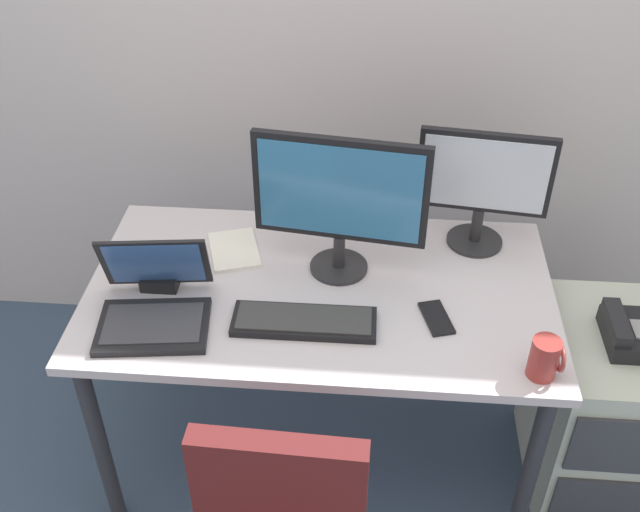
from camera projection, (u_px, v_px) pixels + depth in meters
ground_plane at (320, 447)px, 2.71m from camera, size 8.00×8.00×0.00m
desk at (320, 308)px, 2.30m from camera, size 1.41×0.79×0.75m
file_cabinet at (605, 411)px, 2.42m from camera, size 0.42×0.53×0.65m
desk_phone at (632, 333)px, 2.19m from camera, size 0.17×0.20×0.09m
monitor_main at (340, 198)px, 2.17m from camera, size 0.52×0.18×0.46m
monitor_side at (483, 183)px, 2.30m from camera, size 0.41×0.18×0.40m
keyboard at (304, 321)px, 2.11m from camera, size 0.41×0.14×0.03m
laptop at (154, 303)px, 2.12m from camera, size 0.34×0.34×0.23m
trackball_mouse at (161, 279)px, 2.25m from camera, size 0.11×0.09×0.07m
coffee_mug at (545, 358)px, 1.93m from camera, size 0.09×0.08×0.12m
paper_notepad at (234, 250)px, 2.39m from camera, size 0.20×0.24×0.01m
cell_phone at (436, 318)px, 2.14m from camera, size 0.11×0.16×0.01m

